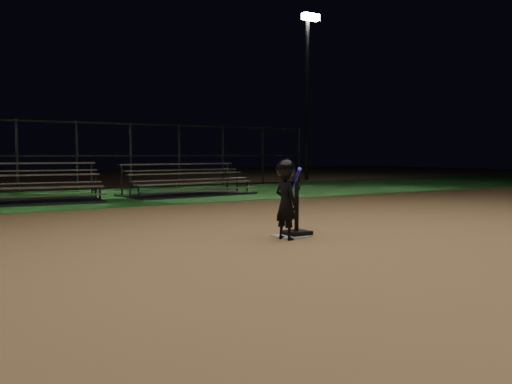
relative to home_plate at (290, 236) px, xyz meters
name	(u,v)px	position (x,y,z in m)	size (l,w,h in m)	color
ground	(290,237)	(0.00, 0.00, -0.01)	(80.00, 80.00, 0.00)	#AB804D
grass_strip	(102,196)	(0.00, 10.00, -0.01)	(60.00, 8.00, 0.01)	#1D5C1E
home_plate	(290,236)	(0.00, 0.00, 0.00)	(0.45, 0.45, 0.02)	beige
batting_tee	(297,225)	(0.14, 0.03, 0.17)	(0.38, 0.38, 0.83)	black
child_batter	(286,197)	(-0.20, -0.17, 0.64)	(0.42, 0.65, 1.23)	black
bleacher_left	(14,195)	(-2.75, 8.58, 0.21)	(4.57, 2.54, 1.08)	#A2A2A6
bleacher_right	(188,189)	(2.38, 8.76, 0.20)	(4.30, 2.42, 1.01)	silver
backstop_fence	(77,156)	(0.00, 13.00, 1.24)	(20.08, 0.08, 2.50)	#38383D
light_pole_right	(308,82)	(12.00, 14.94, 4.93)	(0.90, 0.53, 8.30)	#2D2D30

